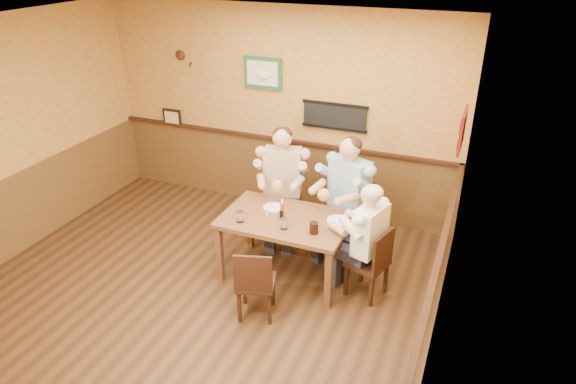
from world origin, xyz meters
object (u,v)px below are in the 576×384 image
(salt_shaker, at_px, (267,212))
(pepper_shaker, at_px, (281,215))
(dining_table, at_px, (286,225))
(diner_blue_polo, at_px, (348,203))
(diner_white_elder, at_px, (369,248))
(water_glass_mid, at_px, (284,224))
(chair_back_right, at_px, (348,218))
(diner_tan_shirt, at_px, (283,190))
(chair_right_end, at_px, (368,262))
(water_glass_left, at_px, (240,217))
(cola_tumbler, at_px, (314,228))
(chair_back_left, at_px, (283,204))
(chair_near_side, at_px, (256,281))
(hot_sauce_bottle, at_px, (282,209))

(salt_shaker, xyz_separation_m, pepper_shaker, (0.18, -0.02, 0.01))
(dining_table, xyz_separation_m, diner_blue_polo, (0.52, 0.72, 0.03))
(diner_white_elder, xyz_separation_m, water_glass_mid, (-0.88, -0.21, 0.22))
(chair_back_right, relative_size, pepper_shaker, 9.56)
(diner_blue_polo, bearing_deg, salt_shaker, -112.01)
(diner_tan_shirt, bearing_deg, chair_right_end, -45.49)
(water_glass_left, distance_m, cola_tumbler, 0.83)
(chair_back_right, height_order, diner_white_elder, diner_white_elder)
(chair_back_left, xyz_separation_m, pepper_shaker, (0.32, -0.82, 0.33))
(chair_near_side, xyz_separation_m, water_glass_left, (-0.41, 0.49, 0.40))
(diner_tan_shirt, relative_size, diner_white_elder, 1.14)
(diner_blue_polo, xyz_separation_m, salt_shaker, (-0.73, -0.75, 0.11))
(chair_back_right, height_order, hot_sauce_bottle, chair_back_right)
(chair_near_side, bearing_deg, chair_back_right, -126.31)
(salt_shaker, height_order, pepper_shaker, pepper_shaker)
(diner_tan_shirt, relative_size, pepper_shaker, 13.48)
(chair_back_left, xyz_separation_m, chair_back_right, (0.87, -0.06, 0.01))
(chair_back_left, height_order, diner_tan_shirt, diner_tan_shirt)
(water_glass_left, bearing_deg, cola_tumbler, 5.28)
(chair_back_right, xyz_separation_m, hot_sauce_bottle, (-0.55, -0.73, 0.37))
(cola_tumbler, bearing_deg, chair_back_left, 127.76)
(chair_near_side, xyz_separation_m, cola_tumbler, (0.41, 0.57, 0.40))
(chair_right_end, height_order, water_glass_mid, water_glass_mid)
(chair_right_end, bearing_deg, water_glass_left, -62.12)
(diner_tan_shirt, relative_size, salt_shaker, 17.13)
(pepper_shaker, bearing_deg, chair_near_side, -88.31)
(diner_tan_shirt, xyz_separation_m, pepper_shaker, (0.32, -0.82, 0.13))
(diner_white_elder, bearing_deg, chair_right_end, -162.51)
(chair_back_left, height_order, chair_back_right, chair_back_right)
(salt_shaker, bearing_deg, cola_tumbler, -15.71)
(chair_back_left, distance_m, water_glass_left, 1.10)
(chair_back_left, relative_size, salt_shaker, 11.99)
(dining_table, distance_m, hot_sauce_bottle, 0.20)
(chair_back_left, height_order, water_glass_left, chair_back_left)
(chair_near_side, distance_m, water_glass_mid, 0.67)
(chair_back_left, distance_m, pepper_shaker, 0.94)
(diner_tan_shirt, distance_m, water_glass_left, 1.06)
(chair_near_side, relative_size, water_glass_mid, 6.74)
(dining_table, relative_size, diner_tan_shirt, 1.04)
(diner_tan_shirt, height_order, pepper_shaker, diner_tan_shirt)
(diner_blue_polo, relative_size, salt_shaker, 17.35)
(chair_right_end, height_order, water_glass_left, water_glass_left)
(chair_back_right, relative_size, diner_white_elder, 0.81)
(water_glass_mid, relative_size, salt_shaker, 1.55)
(chair_back_right, distance_m, diner_tan_shirt, 0.90)
(hot_sauce_bottle, height_order, salt_shaker, hot_sauce_bottle)
(dining_table, distance_m, diner_blue_polo, 0.89)
(chair_right_end, bearing_deg, cola_tumbler, -54.89)
(cola_tumbler, relative_size, hot_sauce_bottle, 0.62)
(chair_near_side, bearing_deg, water_glass_left, -66.90)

